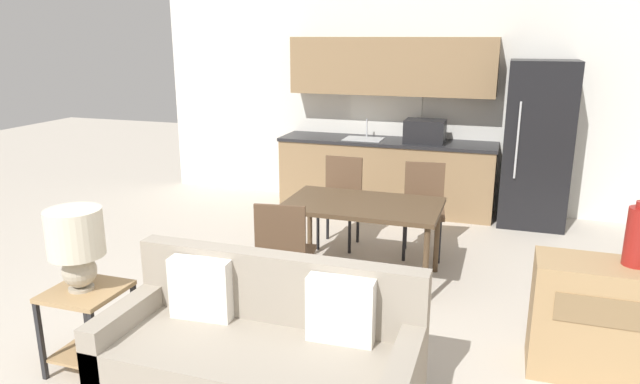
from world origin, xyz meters
The scene contains 12 objects.
wall_back centered at (0.00, 4.63, 1.35)m, with size 6.40×0.07×2.70m.
kitchen_counter centered at (0.01, 4.33, 0.84)m, with size 2.71×0.65×2.15m.
refrigerator centered at (1.77, 4.24, 0.95)m, with size 0.74×0.70×1.90m.
dining_table centered at (0.26, 2.06, 0.66)m, with size 1.38×0.84×0.72m.
couch centered at (0.14, 0.11, 0.34)m, with size 1.89×0.80×0.86m.
side_table centered at (-1.09, 0.06, 0.38)m, with size 0.46×0.46×0.57m.
table_lamp centered at (-1.11, 0.05, 0.90)m, with size 0.35×0.35×0.54m.
credenza centered at (2.27, 1.03, 0.39)m, with size 1.19×0.43×0.78m.
vase centered at (2.26, 1.07, 0.97)m, with size 0.16×0.16×0.41m.
dining_chair_near_left centered at (-0.17, 1.24, 0.52)m, with size 0.48×0.48×0.93m.
dining_chair_far_left centered at (-0.18, 2.87, 0.52)m, with size 0.42×0.42×0.93m.
dining_chair_far_right centered at (0.69, 2.86, 0.52)m, with size 0.47×0.47×0.93m.
Camera 1 is at (1.43, -2.69, 2.16)m, focal length 32.00 mm.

